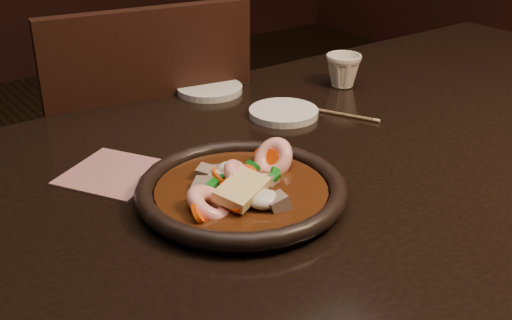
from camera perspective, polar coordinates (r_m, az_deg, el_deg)
table at (r=1.12m, az=11.44°, el=-2.08°), size 1.60×0.90×0.75m
chair at (r=1.49m, az=-10.05°, el=-1.86°), size 0.50×0.50×0.92m
plate at (r=0.88m, az=-1.30°, el=-2.80°), size 0.29×0.29×0.03m
stirfry at (r=0.88m, az=-1.31°, el=-2.46°), size 0.22×0.16×0.06m
soy_dish at (r=0.98m, az=-3.49°, el=-0.26°), size 0.09×0.09×0.01m
saucer_left at (r=1.29m, az=-4.14°, el=6.29°), size 0.13×0.13×0.01m
saucer_right at (r=1.17m, az=2.47°, el=4.24°), size 0.13×0.13×0.01m
tea_cup at (r=1.32m, az=7.76°, el=7.98°), size 0.09×0.09×0.07m
chopsticks at (r=1.19m, az=5.88°, el=4.38°), size 0.10×0.20×0.01m
napkin at (r=0.98m, az=-12.51°, el=-1.16°), size 0.18×0.18×0.00m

